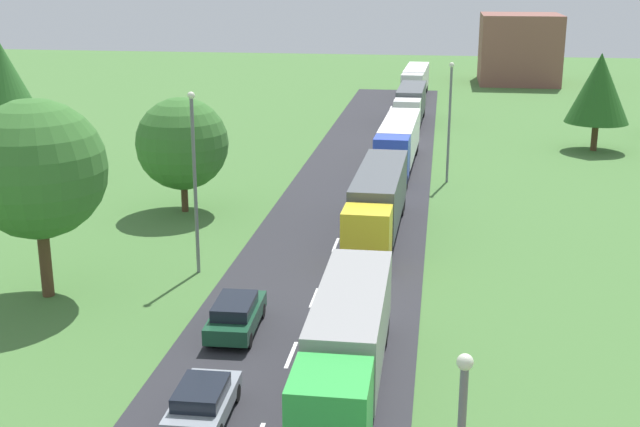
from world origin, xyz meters
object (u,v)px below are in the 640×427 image
truck_lead (347,342)px  truck_second (378,200)px  truck_third (398,141)px  tree_lime (3,86)px  truck_fourth (410,104)px  tree_oak (36,169)px  car_second (203,401)px  tree_pine (599,88)px  truck_fifth (415,80)px  lamppost_second (195,175)px  lamppost_third (450,117)px  car_third (236,314)px  tree_ash (182,144)px  distant_building (519,49)px

truck_lead → truck_second: size_ratio=0.90×
truck_third → tree_lime: bearing=-166.0°
truck_fourth → tree_oak: (-15.11, -48.02, 4.07)m
car_second → tree_pine: size_ratio=0.49×
truck_fifth → tree_pine: 32.60m
truck_fifth → tree_oak: bearing=-102.8°
truck_fourth → lamppost_second: 44.89m
truck_lead → truck_third: bearing=90.3°
lamppost_third → car_second: bearing=-103.2°
truck_fourth → car_third: (-5.23, -50.87, -1.24)m
truck_lead → lamppost_third: size_ratio=1.42×
tree_ash → truck_third: bearing=47.6°
truck_lead → truck_second: 18.75m
tree_pine → truck_fourth: bearing=147.8°
lamppost_second → distant_building: lamppost_second is taller
truck_third → car_second: 39.25m
tree_ash → truck_fourth: bearing=68.7°
truck_lead → tree_ash: tree_ash is taller
car_second → tree_oak: (-10.50, 10.10, 5.38)m
truck_fourth → lamppost_second: lamppost_second is taller
truck_fifth → lamppost_second: 62.57m
truck_lead → car_third: (-5.27, 4.55, -1.20)m
tree_oak → distant_building: tree_oak is taller
truck_lead → car_third: bearing=139.2°
tree_lime → tree_pine: bearing=19.9°
tree_lime → truck_lead: bearing=-45.7°
truck_third → lamppost_second: bearing=-109.6°
truck_fourth → distant_building: distant_building is taller
truck_fifth → car_second: 76.25m
lamppost_second → lamppost_third: bearing=58.9°
truck_fifth → truck_lead: bearing=-89.8°
tree_oak → tree_ash: tree_oak is taller
distant_building → tree_pine: bearing=-86.2°
truck_fourth → tree_oak: bearing=-107.5°
truck_second → truck_fourth: 36.67m
truck_fourth → truck_fifth: truck_fourth is taller
truck_fifth → car_third: bearing=-94.2°
tree_pine → tree_lime: size_ratio=0.82×
tree_pine → tree_ash: 37.07m
car_third → lamppost_third: 29.48m
car_second → car_third: (-0.63, 7.25, 0.06)m
car_second → tree_ash: tree_ash is taller
truck_third → distant_building: 54.91m
truck_second → tree_ash: size_ratio=1.86×
car_third → lamppost_third: size_ratio=0.53×
truck_lead → lamppost_third: lamppost_third is taller
tree_pine → tree_ash: bearing=-141.5°
tree_oak → tree_ash: (2.15, 14.85, -1.76)m
truck_lead → lamppost_third: (3.61, 32.38, 2.75)m
truck_lead → truck_fifth: truck_fifth is taller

